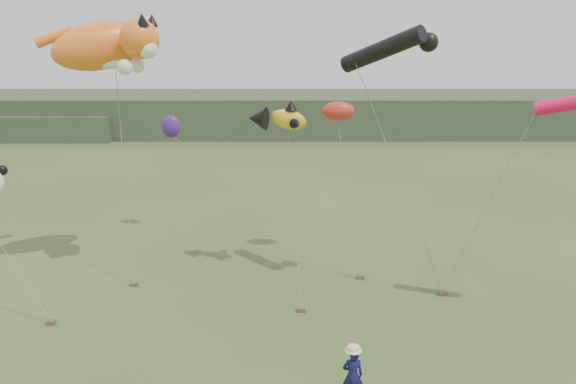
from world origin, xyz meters
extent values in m
plane|color=#385123|center=(0.00, 0.00, 0.00)|extent=(120.00, 120.00, 0.00)
cube|color=#2D3D28|center=(0.00, 45.00, 2.00)|extent=(90.00, 12.00, 4.00)
imported|color=#121143|center=(1.49, -1.33, 0.83)|extent=(0.63, 0.44, 1.65)
cube|color=brown|center=(-6.72, 6.29, 0.08)|extent=(0.30, 0.24, 0.15)
cube|color=brown|center=(0.19, 4.02, 0.08)|extent=(0.30, 0.24, 0.15)
cube|color=brown|center=(5.87, 5.41, 0.08)|extent=(0.30, 0.24, 0.15)
cube|color=brown|center=(-8.86, 3.07, 0.08)|extent=(0.30, 0.24, 0.15)
cube|color=brown|center=(2.79, 6.99, 0.08)|extent=(0.30, 0.24, 0.15)
ellipsoid|color=orange|center=(-7.89, 8.60, 9.63)|extent=(4.80, 3.77, 2.61)
sphere|color=orange|center=(-6.16, 7.74, 9.89)|extent=(1.56, 1.56, 1.56)
cone|color=black|center=(-5.90, 7.31, 10.62)|extent=(0.48, 0.59, 0.59)
cone|color=black|center=(-5.73, 8.17, 10.62)|extent=(0.48, 0.56, 0.55)
sphere|color=white|center=(-5.81, 7.48, 9.54)|extent=(0.78, 0.78, 0.78)
ellipsoid|color=white|center=(-7.72, 8.34, 8.94)|extent=(1.52, 0.76, 0.48)
sphere|color=white|center=(-6.68, 7.22, 8.85)|extent=(0.61, 0.61, 0.61)
sphere|color=white|center=(-6.51, 8.43, 8.85)|extent=(0.61, 0.61, 0.61)
cylinder|color=orange|center=(-10.14, 9.30, 9.97)|extent=(1.61, 1.18, 0.94)
ellipsoid|color=gold|center=(-0.30, 7.90, 6.69)|extent=(1.74, 1.06, 1.04)
cone|color=black|center=(-1.59, 8.23, 6.69)|extent=(0.99, 1.14, 0.97)
cone|color=black|center=(-0.19, 7.90, 7.29)|extent=(0.54, 0.54, 0.43)
cone|color=black|center=(0.03, 7.36, 6.58)|extent=(0.57, 0.61, 0.43)
cone|color=black|center=(0.03, 8.44, 6.58)|extent=(0.57, 0.61, 0.43)
cylinder|color=black|center=(3.22, 6.61, 9.51)|extent=(3.07, 2.90, 1.82)
sphere|color=black|center=(4.82, 6.04, 9.79)|extent=(0.71, 0.71, 0.71)
sphere|color=black|center=(-10.84, 4.95, 5.25)|extent=(0.38, 0.38, 0.38)
ellipsoid|color=red|center=(1.90, 9.65, 6.81)|extent=(1.43, 0.83, 0.83)
ellipsoid|color=#441B74|center=(-6.26, 13.17, 5.56)|extent=(0.94, 0.63, 1.15)
camera|label=1|loc=(-0.33, -15.11, 10.04)|focal=35.00mm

